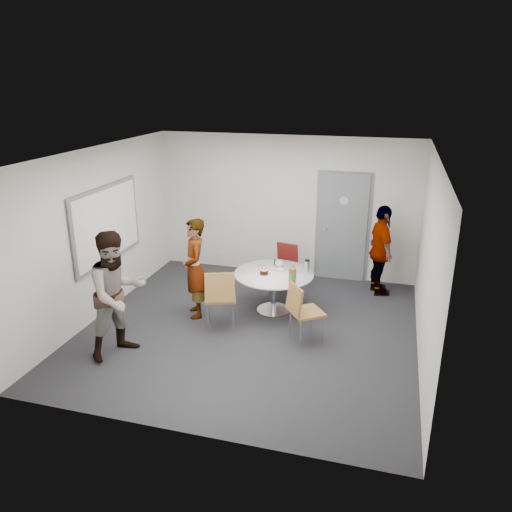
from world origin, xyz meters
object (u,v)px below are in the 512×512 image
(chair_near_left, at_px, (220,294))
(person_right, at_px, (381,251))
(chair_far, at_px, (285,263))
(table, at_px, (276,278))
(person_main, at_px, (195,268))
(chair_near_right, at_px, (301,308))
(person_left, at_px, (117,295))
(whiteboard, at_px, (107,224))
(door, at_px, (343,227))

(chair_near_left, bearing_deg, person_right, 23.06)
(chair_near_left, distance_m, chair_far, 1.85)
(table, bearing_deg, person_main, -158.97)
(chair_near_left, relative_size, person_right, 0.60)
(chair_near_right, bearing_deg, person_left, -104.23)
(whiteboard, distance_m, table, 2.87)
(chair_near_left, bearing_deg, chair_near_right, -21.58)
(whiteboard, distance_m, person_main, 1.61)
(person_main, bearing_deg, chair_near_left, 27.34)
(chair_near_right, bearing_deg, chair_near_left, -129.12)
(chair_near_left, xyz_separation_m, chair_far, (0.62, 1.74, -0.06))
(chair_near_left, xyz_separation_m, person_left, (-1.11, -1.04, 0.30))
(table, xyz_separation_m, person_left, (-1.77, -1.87, 0.30))
(chair_far, distance_m, person_main, 1.83)
(whiteboard, xyz_separation_m, person_main, (1.48, 0.05, -0.64))
(chair_far, xyz_separation_m, person_left, (-1.73, -2.78, 0.36))
(door, relative_size, person_main, 1.30)
(whiteboard, xyz_separation_m, person_left, (0.92, -1.36, -0.55))
(whiteboard, bearing_deg, door, 32.66)
(chair_near_left, height_order, person_right, person_right)
(chair_near_left, distance_m, person_right, 3.08)
(chair_near_left, height_order, chair_far, chair_near_left)
(table, distance_m, person_main, 1.32)
(person_main, bearing_deg, table, 81.97)
(chair_near_left, distance_m, chair_near_right, 1.26)
(person_right, bearing_deg, chair_near_right, 135.12)
(chair_near_right, bearing_deg, chair_far, 162.87)
(person_right, bearing_deg, chair_near_left, 112.96)
(whiteboard, relative_size, chair_near_left, 1.95)
(door, xyz_separation_m, table, (-0.86, -1.77, -0.43))
(chair_near_right, xyz_separation_m, chair_far, (-0.64, 1.80, -0.02))
(table, bearing_deg, door, 63.93)
(door, bearing_deg, person_right, -35.65)
(chair_near_right, distance_m, person_left, 2.59)
(chair_near_right, height_order, chair_far, chair_near_right)
(door, distance_m, chair_near_left, 3.05)
(door, distance_m, person_right, 0.94)
(whiteboard, bearing_deg, person_main, 1.80)
(chair_near_right, bearing_deg, person_right, 117.68)
(chair_near_left, xyz_separation_m, chair_near_right, (1.26, -0.05, -0.04))
(person_left, bearing_deg, person_main, 7.25)
(door, relative_size, chair_near_right, 2.33)
(chair_near_left, bearing_deg, person_main, 127.12)
(person_main, distance_m, person_right, 3.30)
(door, bearing_deg, chair_near_left, -120.46)
(door, distance_m, chair_near_right, 2.71)
(chair_near_left, bearing_deg, whiteboard, 151.74)
(table, height_order, person_main, person_main)
(whiteboard, height_order, person_right, whiteboard)
(door, distance_m, chair_far, 1.35)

